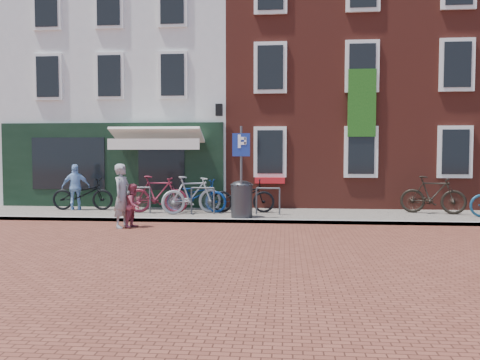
# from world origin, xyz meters

# --- Properties ---
(ground) EXTENTS (80.00, 80.00, 0.00)m
(ground) POSITION_xyz_m (0.00, 0.00, 0.00)
(ground) COLOR brown
(sidewalk) EXTENTS (24.00, 3.00, 0.10)m
(sidewalk) POSITION_xyz_m (1.00, 1.50, 0.05)
(sidewalk) COLOR slate
(sidewalk) RESTS_ON ground
(building_stucco) EXTENTS (8.00, 8.00, 9.00)m
(building_stucco) POSITION_xyz_m (-5.00, 7.00, 4.50)
(building_stucco) COLOR silver
(building_stucco) RESTS_ON ground
(building_brick_mid) EXTENTS (6.00, 8.00, 10.00)m
(building_brick_mid) POSITION_xyz_m (2.00, 7.00, 5.00)
(building_brick_mid) COLOR maroon
(building_brick_mid) RESTS_ON ground
(building_brick_right) EXTENTS (6.00, 8.00, 10.00)m
(building_brick_right) POSITION_xyz_m (8.00, 7.00, 5.00)
(building_brick_right) COLOR maroon
(building_brick_right) RESTS_ON ground
(litter_bin) EXTENTS (0.62, 0.62, 1.14)m
(litter_bin) POSITION_xyz_m (-0.24, 0.50, 0.69)
(litter_bin) COLOR #343537
(litter_bin) RESTS_ON sidewalk
(parking_sign) EXTENTS (0.50, 0.08, 2.63)m
(parking_sign) POSITION_xyz_m (-0.23, 0.24, 1.81)
(parking_sign) COLOR #4C4C4F
(parking_sign) RESTS_ON sidewalk
(woman) EXTENTS (0.55, 0.70, 1.69)m
(woman) POSITION_xyz_m (-3.25, -1.12, 0.84)
(woman) COLOR gray
(woman) RESTS_ON ground
(boy) EXTENTS (0.58, 0.66, 1.16)m
(boy) POSITION_xyz_m (-2.97, -1.04, 0.58)
(boy) COLOR #9C3B4D
(boy) RESTS_ON ground
(cafe_person) EXTENTS (0.95, 0.64, 1.50)m
(cafe_person) POSITION_xyz_m (-5.81, 1.87, 0.85)
(cafe_person) COLOR #88B3E6
(cafe_person) RESTS_ON sidewalk
(bicycle_0) EXTENTS (2.03, 0.84, 1.04)m
(bicycle_0) POSITION_xyz_m (-5.59, 1.90, 0.62)
(bicycle_0) COLOR black
(bicycle_0) RESTS_ON sidewalk
(bicycle_1) EXTENTS (1.94, 0.58, 1.16)m
(bicycle_1) POSITION_xyz_m (-2.94, 1.31, 0.68)
(bicycle_1) COLOR maroon
(bicycle_1) RESTS_ON sidewalk
(bicycle_2) EXTENTS (2.05, 0.90, 1.04)m
(bicycle_2) POSITION_xyz_m (-1.79, 1.63, 0.62)
(bicycle_2) COLOR navy
(bicycle_2) RESTS_ON sidewalk
(bicycle_3) EXTENTS (1.95, 1.42, 1.16)m
(bicycle_3) POSITION_xyz_m (-1.84, 1.23, 0.68)
(bicycle_3) COLOR #9F9FA1
(bicycle_3) RESTS_ON sidewalk
(bicycle_4) EXTENTS (2.02, 0.80, 1.04)m
(bicycle_4) POSITION_xyz_m (-0.31, 1.68, 0.62)
(bicycle_4) COLOR black
(bicycle_4) RESTS_ON sidewalk
(bicycle_5) EXTENTS (2.00, 1.07, 1.16)m
(bicycle_5) POSITION_xyz_m (5.54, 1.92, 0.68)
(bicycle_5) COLOR black
(bicycle_5) RESTS_ON sidewalk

